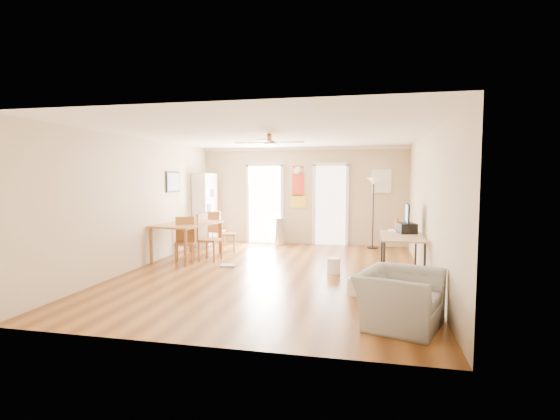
% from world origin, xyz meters
% --- Properties ---
extents(floor, '(7.00, 7.00, 0.00)m').
position_xyz_m(floor, '(0.00, 0.00, 0.00)').
color(floor, brown).
rests_on(floor, ground).
extents(ceiling, '(5.50, 7.00, 0.00)m').
position_xyz_m(ceiling, '(0.00, 0.00, 2.60)').
color(ceiling, silver).
rests_on(ceiling, floor).
extents(wall_back, '(5.50, 0.04, 2.60)m').
position_xyz_m(wall_back, '(0.00, 3.50, 1.30)').
color(wall_back, beige).
rests_on(wall_back, floor).
extents(wall_front, '(5.50, 0.04, 2.60)m').
position_xyz_m(wall_front, '(0.00, -3.50, 1.30)').
color(wall_front, beige).
rests_on(wall_front, floor).
extents(wall_left, '(0.04, 7.00, 2.60)m').
position_xyz_m(wall_left, '(-2.75, 0.00, 1.30)').
color(wall_left, beige).
rests_on(wall_left, floor).
extents(wall_right, '(0.04, 7.00, 2.60)m').
position_xyz_m(wall_right, '(2.75, 0.00, 1.30)').
color(wall_right, beige).
rests_on(wall_right, floor).
extents(crown_molding, '(5.50, 7.00, 0.08)m').
position_xyz_m(crown_molding, '(0.00, 0.00, 2.56)').
color(crown_molding, white).
rests_on(crown_molding, wall_back).
extents(kitchen_doorway, '(0.90, 0.10, 2.10)m').
position_xyz_m(kitchen_doorway, '(-1.05, 3.48, 1.05)').
color(kitchen_doorway, white).
rests_on(kitchen_doorway, wall_back).
extents(bathroom_doorway, '(0.80, 0.10, 2.10)m').
position_xyz_m(bathroom_doorway, '(0.75, 3.48, 1.05)').
color(bathroom_doorway, white).
rests_on(bathroom_doorway, wall_back).
extents(wall_decal, '(0.46, 0.03, 1.10)m').
position_xyz_m(wall_decal, '(-0.13, 3.48, 1.55)').
color(wall_decal, red).
rests_on(wall_decal, wall_back).
extents(ac_grille, '(0.50, 0.04, 0.60)m').
position_xyz_m(ac_grille, '(2.05, 3.47, 1.70)').
color(ac_grille, white).
rests_on(ac_grille, wall_back).
extents(framed_poster, '(0.04, 0.66, 0.48)m').
position_xyz_m(framed_poster, '(-2.73, 1.40, 1.70)').
color(framed_poster, black).
rests_on(framed_poster, wall_left).
extents(ceiling_fan, '(1.24, 1.24, 0.20)m').
position_xyz_m(ceiling_fan, '(0.00, -0.30, 2.43)').
color(ceiling_fan, '#593819').
rests_on(ceiling_fan, ceiling).
extents(bookshelf, '(0.48, 0.90, 1.90)m').
position_xyz_m(bookshelf, '(-2.54, 2.84, 0.95)').
color(bookshelf, white).
rests_on(bookshelf, floor).
extents(dining_table, '(1.18, 1.72, 0.80)m').
position_xyz_m(dining_table, '(-2.15, 0.91, 0.40)').
color(dining_table, '#A06F33').
rests_on(dining_table, floor).
extents(dining_chair_right_a, '(0.51, 0.51, 0.97)m').
position_xyz_m(dining_chair_right_a, '(-1.60, 1.92, 0.49)').
color(dining_chair_right_a, '#A36934').
rests_on(dining_chair_right_a, floor).
extents(dining_chair_right_b, '(0.46, 0.46, 1.02)m').
position_xyz_m(dining_chair_right_b, '(-1.60, 0.83, 0.51)').
color(dining_chair_right_b, '#A57335').
rests_on(dining_chair_right_b, floor).
extents(dining_chair_near, '(0.50, 0.50, 0.96)m').
position_xyz_m(dining_chair_near, '(-2.03, 0.46, 0.48)').
color(dining_chair_near, olive).
rests_on(dining_chair_near, floor).
extents(dining_chair_far, '(0.38, 0.38, 0.92)m').
position_xyz_m(dining_chair_far, '(-2.13, 2.58, 0.46)').
color(dining_chair_far, '#A47134').
rests_on(dining_chair_far, floor).
extents(trash_can, '(0.42, 0.42, 0.73)m').
position_xyz_m(trash_can, '(-0.55, 3.20, 0.36)').
color(trash_can, '#B8B8BA').
rests_on(trash_can, floor).
extents(torchiere_lamp, '(0.39, 0.39, 1.79)m').
position_xyz_m(torchiere_lamp, '(1.85, 3.15, 0.90)').
color(torchiere_lamp, black).
rests_on(torchiere_lamp, floor).
extents(computer_desk, '(0.72, 1.44, 0.77)m').
position_xyz_m(computer_desk, '(2.34, 0.13, 0.39)').
color(computer_desk, tan).
rests_on(computer_desk, floor).
extents(imac, '(0.27, 0.58, 0.54)m').
position_xyz_m(imac, '(2.47, 0.56, 1.04)').
color(imac, black).
rests_on(imac, computer_desk).
extents(keyboard, '(0.14, 0.37, 0.01)m').
position_xyz_m(keyboard, '(2.20, 0.67, 0.78)').
color(keyboard, white).
rests_on(keyboard, computer_desk).
extents(printer, '(0.38, 0.42, 0.18)m').
position_xyz_m(printer, '(2.45, 0.45, 0.87)').
color(printer, black).
rests_on(printer, computer_desk).
extents(orange_bottle, '(0.10, 0.10, 0.24)m').
position_xyz_m(orange_bottle, '(2.30, 0.81, 0.89)').
color(orange_bottle, orange).
rests_on(orange_bottle, computer_desk).
extents(wastebasket_a, '(0.28, 0.28, 0.29)m').
position_xyz_m(wastebasket_a, '(1.12, 0.20, 0.15)').
color(wastebasket_a, white).
rests_on(wastebasket_a, floor).
extents(wastebasket_b, '(0.27, 0.27, 0.27)m').
position_xyz_m(wastebasket_b, '(1.56, -1.16, 0.13)').
color(wastebasket_b, white).
rests_on(wastebasket_b, floor).
extents(floor_cloth, '(0.32, 0.27, 0.04)m').
position_xyz_m(floor_cloth, '(-1.02, 0.33, 0.02)').
color(floor_cloth, '#9C9B97').
rests_on(floor_cloth, floor).
extents(armchair, '(1.19, 1.27, 0.67)m').
position_xyz_m(armchair, '(2.15, -2.39, 0.33)').
color(armchair, gray).
rests_on(armchair, floor).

